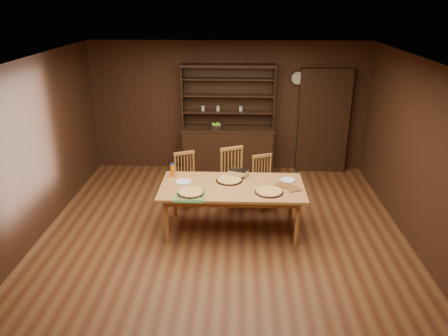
{
  "coord_description": "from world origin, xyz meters",
  "views": [
    {
      "loc": [
        0.23,
        -5.63,
        3.4
      ],
      "look_at": [
        0.01,
        0.4,
        1.01
      ],
      "focal_mm": 35.0,
      "sensor_mm": 36.0,
      "label": 1
    }
  ],
  "objects_px": {
    "china_hutch": "(228,144)",
    "chair_center": "(234,176)",
    "dining_table": "(232,190)",
    "chair_left": "(186,178)",
    "chair_right": "(264,180)",
    "juice_bottle": "(173,170)"
  },
  "relations": [
    {
      "from": "chair_left",
      "to": "juice_bottle",
      "type": "relative_size",
      "value": 4.4
    },
    {
      "from": "china_hutch",
      "to": "chair_center",
      "type": "xyz_separation_m",
      "value": [
        0.15,
        -1.59,
        -0.04
      ]
    },
    {
      "from": "dining_table",
      "to": "chair_left",
      "type": "distance_m",
      "value": 1.21
    },
    {
      "from": "juice_bottle",
      "to": "chair_right",
      "type": "bearing_deg",
      "value": 19.68
    },
    {
      "from": "dining_table",
      "to": "juice_bottle",
      "type": "height_order",
      "value": "juice_bottle"
    },
    {
      "from": "chair_left",
      "to": "chair_right",
      "type": "height_order",
      "value": "chair_left"
    },
    {
      "from": "chair_left",
      "to": "chair_center",
      "type": "xyz_separation_m",
      "value": [
        0.81,
        -0.06,
        0.06
      ]
    },
    {
      "from": "dining_table",
      "to": "chair_right",
      "type": "distance_m",
      "value": 1.02
    },
    {
      "from": "chair_right",
      "to": "china_hutch",
      "type": "bearing_deg",
      "value": 90.32
    },
    {
      "from": "chair_left",
      "to": "china_hutch",
      "type": "bearing_deg",
      "value": 41.83
    },
    {
      "from": "china_hutch",
      "to": "chair_right",
      "type": "bearing_deg",
      "value": -67.43
    },
    {
      "from": "chair_right",
      "to": "juice_bottle",
      "type": "bearing_deg",
      "value": 177.43
    },
    {
      "from": "chair_left",
      "to": "juice_bottle",
      "type": "bearing_deg",
      "value": -129.39
    },
    {
      "from": "china_hutch",
      "to": "chair_left",
      "type": "height_order",
      "value": "china_hutch"
    },
    {
      "from": "chair_left",
      "to": "chair_center",
      "type": "relative_size",
      "value": 0.89
    },
    {
      "from": "china_hutch",
      "to": "dining_table",
      "type": "relative_size",
      "value": 1.01
    },
    {
      "from": "chair_left",
      "to": "juice_bottle",
      "type": "height_order",
      "value": "juice_bottle"
    },
    {
      "from": "dining_table",
      "to": "chair_left",
      "type": "xyz_separation_m",
      "value": [
        -0.8,
        0.89,
        -0.19
      ]
    },
    {
      "from": "china_hutch",
      "to": "juice_bottle",
      "type": "relative_size",
      "value": 10.2
    },
    {
      "from": "chair_right",
      "to": "juice_bottle",
      "type": "height_order",
      "value": "juice_bottle"
    },
    {
      "from": "china_hutch",
      "to": "chair_right",
      "type": "distance_m",
      "value": 1.7
    },
    {
      "from": "juice_bottle",
      "to": "chair_left",
      "type": "bearing_deg",
      "value": 75.42
    }
  ]
}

